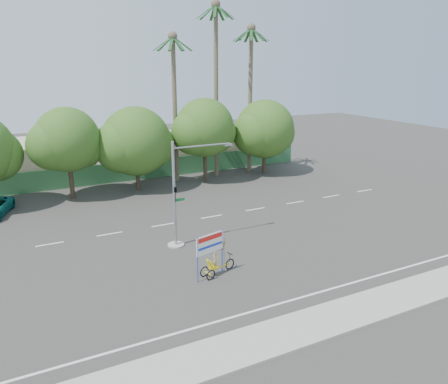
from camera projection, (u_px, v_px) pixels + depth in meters
name	position (u px, v px, depth m)	size (l,w,h in m)	color
ground	(238.00, 262.00, 26.67)	(120.00, 120.00, 0.00)	#33302D
sidewalk_near	(315.00, 324.00, 20.24)	(50.00, 2.40, 0.12)	gray
fence	(138.00, 170.00, 44.76)	(38.00, 0.08, 2.00)	#336B3D
building_left	(28.00, 162.00, 44.01)	(12.00, 8.00, 4.00)	#BBB094
building_right	(193.00, 148.00, 51.83)	(14.00, 8.00, 3.60)	#BBB094
tree_left	(67.00, 142.00, 37.56)	(6.66, 5.60, 8.07)	#473828
tree_center	(135.00, 143.00, 40.32)	(7.62, 6.40, 7.85)	#473828
tree_right	(204.00, 130.00, 43.12)	(6.90, 5.80, 8.36)	#473828
tree_far_right	(264.00, 131.00, 46.30)	(7.38, 6.20, 7.94)	#473828
palm_tall	(216.00, 74.00, 43.77)	(3.73, 3.79, 17.45)	#70604C
palm_mid	(250.00, 84.00, 45.81)	(3.73, 3.79, 15.45)	#70604C
palm_short	(174.00, 92.00, 42.30)	(3.73, 3.79, 14.45)	#70604C
traffic_signal	(179.00, 203.00, 28.28)	(4.72, 1.10, 7.00)	gray
trike_billboard	(214.00, 258.00, 24.66)	(2.71, 1.05, 2.74)	black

